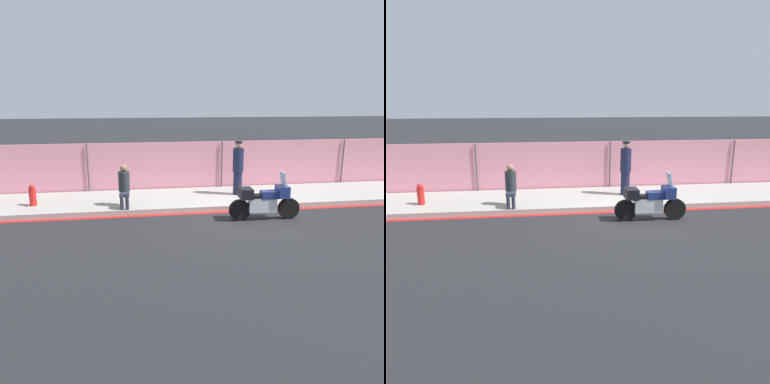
% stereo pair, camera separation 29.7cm
% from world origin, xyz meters
% --- Properties ---
extents(ground_plane, '(120.00, 120.00, 0.00)m').
position_xyz_m(ground_plane, '(0.00, 0.00, 0.00)').
color(ground_plane, '#262628').
extents(sidewalk, '(37.07, 2.69, 0.17)m').
position_xyz_m(sidewalk, '(0.00, 2.28, 0.08)').
color(sidewalk, '#ADA89E').
rests_on(sidewalk, ground_plane).
extents(curb_paint_stripe, '(37.07, 0.18, 0.01)m').
position_xyz_m(curb_paint_stripe, '(0.00, 0.85, 0.00)').
color(curb_paint_stripe, red).
rests_on(curb_paint_stripe, ground_plane).
extents(storefront_fence, '(35.22, 0.17, 1.91)m').
position_xyz_m(storefront_fence, '(0.00, 3.72, 0.96)').
color(storefront_fence, pink).
rests_on(storefront_fence, ground_plane).
extents(motorcycle, '(2.13, 0.53, 1.43)m').
position_xyz_m(motorcycle, '(0.43, -0.04, 0.57)').
color(motorcycle, black).
rests_on(motorcycle, ground_plane).
extents(officer_standing, '(0.38, 0.38, 1.89)m').
position_xyz_m(officer_standing, '(0.29, 2.36, 1.14)').
color(officer_standing, '#191E38').
rests_on(officer_standing, sidewalk).
extents(person_seated_on_curb, '(0.36, 0.67, 1.33)m').
position_xyz_m(person_seated_on_curb, '(-3.65, 1.41, 0.91)').
color(person_seated_on_curb, '#2D3342').
rests_on(person_seated_on_curb, sidewalk).
extents(fire_hydrant, '(0.22, 0.27, 0.68)m').
position_xyz_m(fire_hydrant, '(-6.55, 1.94, 0.51)').
color(fire_hydrant, red).
rests_on(fire_hydrant, sidewalk).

